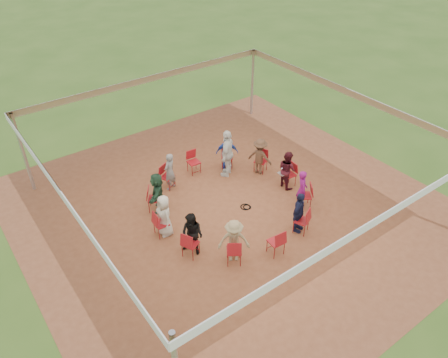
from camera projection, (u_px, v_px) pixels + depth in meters
ground at (230, 208)px, 14.74m from camera, size 80.00×80.00×0.00m
dirt_patch at (230, 208)px, 14.74m from camera, size 13.00×13.00×0.00m
tent at (230, 148)px, 13.37m from camera, size 10.33×10.33×3.00m
chair_0 at (289, 175)px, 15.56m from camera, size 0.47×0.45×0.90m
chair_1 at (261, 161)px, 16.28m from camera, size 0.58×0.57×0.90m
chair_2 at (227, 157)px, 16.52m from camera, size 0.59×0.60×0.90m
chair_3 at (194, 162)px, 16.21m from camera, size 0.45×0.47×0.90m
chair_4 at (167, 177)px, 15.44m from camera, size 0.57×0.58×0.90m
chair_5 at (155, 199)px, 14.41m from camera, size 0.60×0.59×0.90m
chair_6 at (162, 224)px, 13.40m from camera, size 0.47×0.45×0.90m
chair_7 at (190, 244)px, 12.68m from camera, size 0.58×0.57×0.90m
chair_8 at (234, 251)px, 12.44m from camera, size 0.59×0.60×0.90m
chair_9 at (276, 242)px, 12.75m from camera, size 0.45×0.47×0.90m
chair_10 at (301, 220)px, 13.52m from camera, size 0.57×0.58×0.90m
chair_11 at (305, 196)px, 14.55m from camera, size 0.60×0.59×0.90m
person_seated_0 at (287, 169)px, 15.35m from camera, size 0.45×0.72×1.42m
person_seated_1 at (260, 157)px, 16.04m from camera, size 0.81×1.03×1.42m
person_seated_2 at (227, 153)px, 16.26m from camera, size 0.93×0.82×1.42m
person_seated_3 at (170, 172)px, 15.24m from camera, size 0.62×0.53×1.42m
person_seated_4 at (157, 192)px, 14.26m from camera, size 1.15×1.37×1.42m
person_seated_5 at (164, 216)px, 13.30m from camera, size 0.44×0.72×1.42m
person_seated_6 at (192, 234)px, 12.61m from camera, size 0.66×0.80×1.42m
person_seated_7 at (234, 241)px, 12.38m from camera, size 1.02×0.89×1.42m
person_seated_8 at (299, 213)px, 13.41m from camera, size 0.94×0.75×1.42m
person_seated_9 at (302, 189)px, 14.39m from camera, size 0.57×0.62×1.42m
standing_person at (228, 153)px, 15.83m from camera, size 1.20×1.09×1.85m
cable_coil at (246, 207)px, 14.74m from camera, size 0.43×0.43×0.03m
laptop at (283, 172)px, 15.31m from camera, size 0.26×0.31×0.20m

